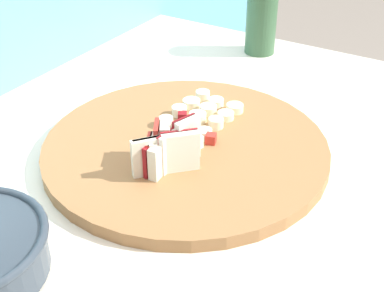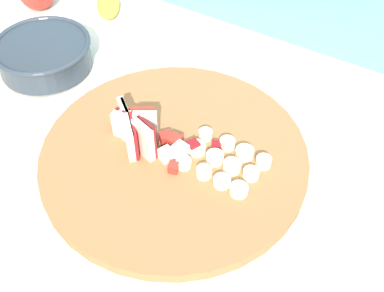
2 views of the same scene
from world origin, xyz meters
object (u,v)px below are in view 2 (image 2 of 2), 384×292
Objects in this scene: banana_peel at (108,3)px; apple_dice_pile at (177,149)px; apple_wedge_fan at (134,129)px; ceramic_bowl at (44,54)px; banana_slice_rows at (224,161)px; cutting_board at (175,155)px.

apple_dice_pile is at bearing -39.29° from banana_peel.
banana_peel is (-0.30, 0.32, -0.04)m from apple_wedge_fan.
apple_wedge_fan is 0.99× the size of apple_dice_pile.
ceramic_bowl is at bearing 162.63° from apple_wedge_fan.
apple_wedge_fan is at bearing -168.56° from banana_slice_rows.
cutting_board is at bearing 162.66° from apple_dice_pile.
cutting_board is 0.08m from banana_slice_rows.
cutting_board is 0.35m from ceramic_bowl.
apple_dice_pile is at bearing -17.34° from cutting_board.
banana_slice_rows reaches higher than banana_peel.
banana_peel reaches higher than cutting_board.
cutting_board is 3.43× the size of banana_peel.
apple_wedge_fan reaches higher than ceramic_bowl.
ceramic_bowl is (-0.34, 0.07, 0.01)m from apple_dice_pile.
ceramic_bowl is (-0.34, 0.07, 0.02)m from cutting_board.
ceramic_bowl reaches higher than banana_peel.
apple_wedge_fan is 0.76× the size of banana_slice_rows.
apple_dice_pile is 0.08m from banana_slice_rows.
banana_peel is at bearing 140.71° from apple_dice_pile.
ceramic_bowl is at bearing 172.52° from banana_slice_rows.
ceramic_bowl is 1.47× the size of banana_peel.
apple_dice_pile reaches higher than cutting_board.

